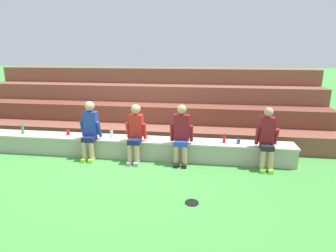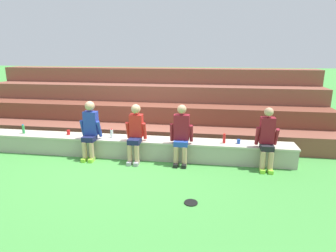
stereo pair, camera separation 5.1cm
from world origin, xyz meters
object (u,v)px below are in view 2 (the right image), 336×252
(water_bottle_center_gap, at_px, (224,138))
(plastic_cup_right_end, at_px, (68,132))
(water_bottle_mid_left, at_px, (23,129))
(person_far_left, at_px, (90,129))
(frisbee, at_px, (191,203))
(water_bottle_near_left, at_px, (112,134))
(person_center, at_px, (181,133))
(plastic_cup_left_end, at_px, (239,141))
(person_left_of_center, at_px, (135,132))
(person_right_of_center, at_px, (267,138))

(water_bottle_center_gap, height_order, plastic_cup_right_end, water_bottle_center_gap)
(water_bottle_mid_left, bearing_deg, plastic_cup_right_end, 3.17)
(plastic_cup_right_end, bearing_deg, water_bottle_mid_left, -176.83)
(person_far_left, bearing_deg, frisbee, -34.55)
(plastic_cup_right_end, height_order, frisbee, plastic_cup_right_end)
(person_far_left, distance_m, water_bottle_near_left, 0.53)
(person_center, height_order, plastic_cup_left_end, person_center)
(person_center, bearing_deg, frisbee, -78.10)
(plastic_cup_left_end, bearing_deg, frisbee, -115.04)
(person_center, xyz_separation_m, frisbee, (0.37, -1.74, -0.72))
(person_left_of_center, bearing_deg, water_bottle_center_gap, 6.40)
(water_bottle_mid_left, xyz_separation_m, water_bottle_center_gap, (5.12, -0.01, -0.00))
(plastic_cup_right_end, xyz_separation_m, frisbee, (3.30, -2.07, -0.52))
(plastic_cup_right_end, bearing_deg, person_right_of_center, -3.86)
(water_bottle_center_gap, relative_size, plastic_cup_right_end, 1.89)
(person_far_left, relative_size, person_center, 1.01)
(person_right_of_center, height_order, frisbee, person_right_of_center)
(water_bottle_center_gap, distance_m, frisbee, 2.17)
(water_bottle_near_left, bearing_deg, water_bottle_center_gap, 0.15)
(person_right_of_center, xyz_separation_m, plastic_cup_left_end, (-0.57, 0.26, -0.19))
(person_center, xyz_separation_m, water_bottle_center_gap, (0.97, 0.26, -0.15))
(person_far_left, height_order, frisbee, person_far_left)
(person_center, relative_size, plastic_cup_right_end, 11.30)
(person_left_of_center, bearing_deg, plastic_cup_left_end, 5.64)
(person_center, distance_m, plastic_cup_right_end, 2.96)
(person_left_of_center, distance_m, water_bottle_near_left, 0.72)
(water_bottle_mid_left, xyz_separation_m, water_bottle_near_left, (2.40, -0.01, -0.01))
(person_left_of_center, bearing_deg, water_bottle_mid_left, 175.60)
(water_bottle_center_gap, bearing_deg, plastic_cup_right_end, 178.94)
(water_bottle_mid_left, bearing_deg, frisbee, -23.97)
(plastic_cup_right_end, bearing_deg, person_center, -6.40)
(person_far_left, bearing_deg, person_right_of_center, -0.26)
(person_far_left, relative_size, water_bottle_center_gap, 6.06)
(water_bottle_mid_left, xyz_separation_m, plastic_cup_left_end, (5.45, -0.00, -0.06))
(person_far_left, height_order, person_center, person_far_left)
(water_bottle_mid_left, xyz_separation_m, plastic_cup_right_end, (1.21, 0.07, -0.05))
(person_center, distance_m, plastic_cup_left_end, 1.35)
(person_center, xyz_separation_m, water_bottle_mid_left, (-4.14, 0.26, -0.15))
(water_bottle_center_gap, bearing_deg, water_bottle_mid_left, 179.94)
(person_left_of_center, height_order, plastic_cup_left_end, person_left_of_center)
(person_far_left, distance_m, person_center, 2.20)
(water_bottle_center_gap, bearing_deg, person_center, -165.20)
(person_center, bearing_deg, plastic_cup_left_end, 11.37)
(plastic_cup_left_end, relative_size, frisbee, 0.43)
(plastic_cup_right_end, bearing_deg, water_bottle_near_left, -3.81)
(person_far_left, distance_m, plastic_cup_left_end, 3.52)
(person_center, relative_size, water_bottle_center_gap, 5.99)
(person_far_left, xyz_separation_m, water_bottle_center_gap, (3.17, 0.23, -0.17))
(water_bottle_mid_left, relative_size, plastic_cup_right_end, 1.96)
(person_far_left, height_order, water_bottle_near_left, person_far_left)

